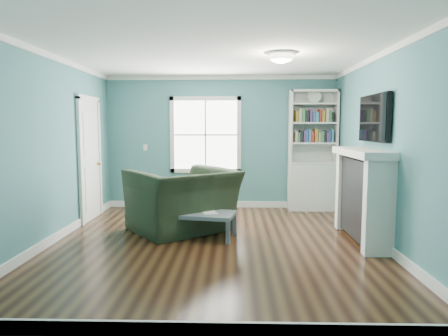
{
  "coord_description": "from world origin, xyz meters",
  "views": [
    {
      "loc": [
        0.28,
        -5.39,
        1.6
      ],
      "look_at": [
        0.12,
        0.4,
        1.01
      ],
      "focal_mm": 32.0,
      "sensor_mm": 36.0,
      "label": 1
    }
  ],
  "objects": [
    {
      "name": "bookshelf",
      "position": [
        1.77,
        2.3,
        0.92
      ],
      "size": [
        0.9,
        0.35,
        2.31
      ],
      "color": "silver",
      "rests_on": "ground"
    },
    {
      "name": "floor",
      "position": [
        0.0,
        0.0,
        0.0
      ],
      "size": [
        5.0,
        5.0,
        0.0
      ],
      "primitive_type": "plane",
      "color": "black",
      "rests_on": "ground"
    },
    {
      "name": "paper_sheet",
      "position": [
        -0.09,
        0.29,
        0.37
      ],
      "size": [
        0.27,
        0.3,
        0.0
      ],
      "primitive_type": "cube",
      "rotation": [
        0.0,
        0.0,
        0.29
      ],
      "color": "white",
      "rests_on": "coffee_table"
    },
    {
      "name": "light_switch",
      "position": [
        -1.5,
        2.48,
        1.2
      ],
      "size": [
        0.08,
        0.01,
        0.12
      ],
      "primitive_type": "cube",
      "color": "white",
      "rests_on": "room_walls"
    },
    {
      "name": "recliner",
      "position": [
        -0.52,
        0.66,
        0.64
      ],
      "size": [
        1.74,
        1.65,
        1.28
      ],
      "primitive_type": "imported",
      "rotation": [
        0.0,
        0.0,
        -2.48
      ],
      "color": "black",
      "rests_on": "ground"
    },
    {
      "name": "door",
      "position": [
        -2.22,
        1.4,
        1.07
      ],
      "size": [
        0.12,
        0.98,
        2.17
      ],
      "color": "silver",
      "rests_on": "ground"
    },
    {
      "name": "ceiling_fixture",
      "position": [
        0.9,
        0.1,
        2.55
      ],
      "size": [
        0.38,
        0.38,
        0.15
      ],
      "color": "white",
      "rests_on": "room_walls"
    },
    {
      "name": "fireplace",
      "position": [
        2.08,
        0.2,
        0.64
      ],
      "size": [
        0.44,
        1.58,
        1.3
      ],
      "color": "black",
      "rests_on": "ground"
    },
    {
      "name": "window",
      "position": [
        -0.3,
        2.49,
        1.45
      ],
      "size": [
        1.4,
        0.06,
        1.5
      ],
      "color": "white",
      "rests_on": "room_walls"
    },
    {
      "name": "trim",
      "position": [
        0.0,
        0.0,
        1.24
      ],
      "size": [
        4.5,
        5.0,
        2.6
      ],
      "color": "white",
      "rests_on": "ground"
    },
    {
      "name": "tv",
      "position": [
        2.2,
        0.2,
        1.72
      ],
      "size": [
        0.06,
        1.1,
        0.65
      ],
      "primitive_type": "cube",
      "color": "black",
      "rests_on": "fireplace"
    },
    {
      "name": "coffee_table",
      "position": [
        -0.24,
        0.29,
        0.32
      ],
      "size": [
        1.1,
        0.73,
        0.37
      ],
      "rotation": [
        0.0,
        0.0,
        -0.18
      ],
      "color": "#515761",
      "rests_on": "ground"
    },
    {
      "name": "room_walls",
      "position": [
        0.0,
        0.0,
        1.58
      ],
      "size": [
        5.0,
        5.0,
        5.0
      ],
      "color": "teal",
      "rests_on": "ground"
    }
  ]
}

